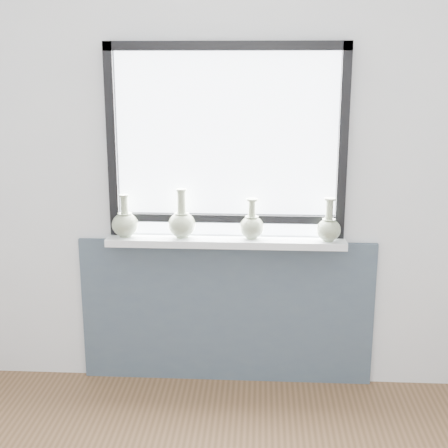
# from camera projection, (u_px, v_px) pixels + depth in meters

# --- Properties ---
(back_wall) EXTENTS (3.60, 0.02, 2.60)m
(back_wall) POSITION_uv_depth(u_px,v_px,m) (227.00, 163.00, 3.45)
(back_wall) COLOR silver
(back_wall) RESTS_ON ground
(apron_panel) EXTENTS (1.70, 0.03, 0.86)m
(apron_panel) POSITION_uv_depth(u_px,v_px,m) (226.00, 312.00, 3.63)
(apron_panel) COLOR #3E4D59
(apron_panel) RESTS_ON ground
(windowsill) EXTENTS (1.32, 0.18, 0.04)m
(windowsill) POSITION_uv_depth(u_px,v_px,m) (226.00, 241.00, 3.45)
(windowsill) COLOR silver
(windowsill) RESTS_ON apron_panel
(window) EXTENTS (1.30, 0.06, 1.05)m
(window) POSITION_uv_depth(u_px,v_px,m) (226.00, 139.00, 3.38)
(window) COLOR black
(window) RESTS_ON windowsill
(vase_a) EXTENTS (0.15, 0.15, 0.24)m
(vase_a) POSITION_uv_depth(u_px,v_px,m) (125.00, 223.00, 3.46)
(vase_a) COLOR #94A181
(vase_a) RESTS_ON windowsill
(vase_b) EXTENTS (0.15, 0.15, 0.27)m
(vase_b) POSITION_uv_depth(u_px,v_px,m) (182.00, 222.00, 3.44)
(vase_b) COLOR #94A181
(vase_b) RESTS_ON windowsill
(vase_c) EXTENTS (0.14, 0.14, 0.22)m
(vase_c) POSITION_uv_depth(u_px,v_px,m) (252.00, 225.00, 3.42)
(vase_c) COLOR #94A181
(vase_c) RESTS_ON windowsill
(vase_d) EXTENTS (0.13, 0.13, 0.24)m
(vase_d) POSITION_uv_depth(u_px,v_px,m) (329.00, 228.00, 3.37)
(vase_d) COLOR #94A181
(vase_d) RESTS_ON windowsill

